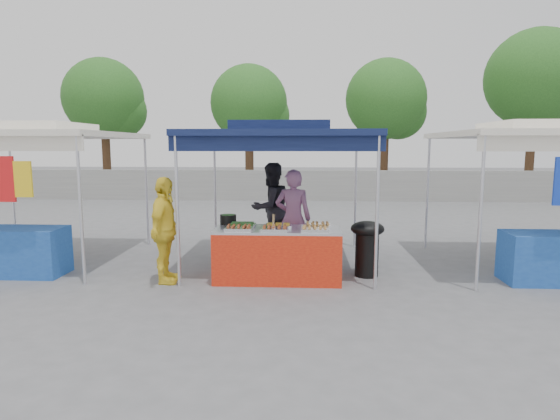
{
  "coord_description": "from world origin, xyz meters",
  "views": [
    {
      "loc": [
        0.43,
        -7.42,
        2.16
      ],
      "look_at": [
        0.0,
        0.6,
        1.05
      ],
      "focal_mm": 30.0,
      "sensor_mm": 36.0,
      "label": 1
    }
  ],
  "objects_px": {
    "vendor_woman": "(293,219)",
    "helper_man": "(271,208)",
    "cooking_pot": "(228,219)",
    "customer_person": "(165,230)",
    "vendor_table": "(278,254)",
    "wok_burner": "(367,243)"
  },
  "relations": [
    {
      "from": "wok_burner",
      "to": "customer_person",
      "type": "xyz_separation_m",
      "value": [
        -3.23,
        -0.55,
        0.29
      ]
    },
    {
      "from": "vendor_table",
      "to": "wok_burner",
      "type": "bearing_deg",
      "value": 12.79
    },
    {
      "from": "helper_man",
      "to": "cooking_pot",
      "type": "bearing_deg",
      "value": 29.45
    },
    {
      "from": "vendor_table",
      "to": "cooking_pot",
      "type": "xyz_separation_m",
      "value": [
        -0.85,
        0.37,
        0.5
      ]
    },
    {
      "from": "cooking_pot",
      "to": "vendor_woman",
      "type": "xyz_separation_m",
      "value": [
        1.08,
        0.49,
        -0.05
      ]
    },
    {
      "from": "wok_burner",
      "to": "customer_person",
      "type": "height_order",
      "value": "customer_person"
    },
    {
      "from": "cooking_pot",
      "to": "helper_man",
      "type": "xyz_separation_m",
      "value": [
        0.61,
        1.6,
        -0.02
      ]
    },
    {
      "from": "vendor_table",
      "to": "customer_person",
      "type": "xyz_separation_m",
      "value": [
        -1.76,
        -0.22,
        0.42
      ]
    },
    {
      "from": "vendor_table",
      "to": "wok_burner",
      "type": "height_order",
      "value": "wok_burner"
    },
    {
      "from": "vendor_table",
      "to": "customer_person",
      "type": "relative_size",
      "value": 1.19
    },
    {
      "from": "vendor_woman",
      "to": "cooking_pot",
      "type": "bearing_deg",
      "value": 30.2
    },
    {
      "from": "cooking_pot",
      "to": "wok_burner",
      "type": "relative_size",
      "value": 0.29
    },
    {
      "from": "customer_person",
      "to": "wok_burner",
      "type": "bearing_deg",
      "value": -78.81
    },
    {
      "from": "cooking_pot",
      "to": "customer_person",
      "type": "relative_size",
      "value": 0.16
    },
    {
      "from": "vendor_woman",
      "to": "helper_man",
      "type": "distance_m",
      "value": 1.21
    },
    {
      "from": "vendor_table",
      "to": "cooking_pot",
      "type": "relative_size",
      "value": 7.39
    },
    {
      "from": "cooking_pot",
      "to": "customer_person",
      "type": "xyz_separation_m",
      "value": [
        -0.91,
        -0.59,
        -0.09
      ]
    },
    {
      "from": "cooking_pot",
      "to": "vendor_woman",
      "type": "distance_m",
      "value": 1.18
    },
    {
      "from": "wok_burner",
      "to": "helper_man",
      "type": "bearing_deg",
      "value": 157.92
    },
    {
      "from": "cooking_pot",
      "to": "customer_person",
      "type": "bearing_deg",
      "value": -146.95
    },
    {
      "from": "vendor_table",
      "to": "cooking_pot",
      "type": "height_order",
      "value": "cooking_pot"
    },
    {
      "from": "vendor_table",
      "to": "wok_burner",
      "type": "relative_size",
      "value": 2.15
    }
  ]
}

